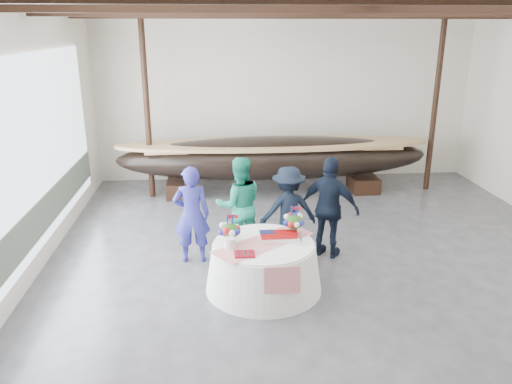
{
  "coord_description": "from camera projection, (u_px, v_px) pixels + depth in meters",
  "views": [
    {
      "loc": [
        -1.96,
        -7.3,
        4.01
      ],
      "look_at": [
        -1.22,
        1.2,
        1.17
      ],
      "focal_mm": 35.0,
      "sensor_mm": 36.0,
      "label": 1
    }
  ],
  "objects": [
    {
      "name": "longboat_display",
      "position": [
        274.0,
        158.0,
        12.33
      ],
      "size": [
        7.7,
        1.54,
        1.44
      ],
      "color": "black",
      "rests_on": "ground"
    },
    {
      "name": "guest_woman_blue",
      "position": [
        192.0,
        215.0,
        8.71
      ],
      "size": [
        0.65,
        0.44,
        1.76
      ],
      "primitive_type": "imported",
      "rotation": [
        0.0,
        0.0,
        3.17
      ],
      "color": "navy",
      "rests_on": "ground"
    },
    {
      "name": "pavilion_structure",
      "position": [
        336.0,
        27.0,
        7.82
      ],
      "size": [
        9.8,
        11.76,
        4.5
      ],
      "color": "black",
      "rests_on": "ground"
    },
    {
      "name": "open_bay",
      "position": [
        34.0,
        164.0,
        8.3
      ],
      "size": [
        0.03,
        7.0,
        3.2
      ],
      "color": "silver",
      "rests_on": "ground"
    },
    {
      "name": "guest_man_left",
      "position": [
        288.0,
        211.0,
        9.06
      ],
      "size": [
        1.13,
        0.74,
        1.65
      ],
      "primitive_type": "imported",
      "rotation": [
        0.0,
        0.0,
        3.26
      ],
      "color": "black",
      "rests_on": "ground"
    },
    {
      "name": "tabletop_items",
      "position": [
        262.0,
        230.0,
        7.88
      ],
      "size": [
        1.71,
        1.45,
        0.4
      ],
      "color": "red",
      "rests_on": "banquet_table"
    },
    {
      "name": "floor",
      "position": [
        335.0,
        279.0,
        8.34
      ],
      "size": [
        10.0,
        12.0,
        0.01
      ],
      "primitive_type": "cube",
      "color": "#3D3D42",
      "rests_on": "ground"
    },
    {
      "name": "banquet_table",
      "position": [
        264.0,
        266.0,
        7.92
      ],
      "size": [
        1.86,
        1.86,
        0.8
      ],
      "color": "white",
      "rests_on": "ground"
    },
    {
      "name": "guest_woman_teal",
      "position": [
        239.0,
        205.0,
        9.11
      ],
      "size": [
        0.95,
        0.77,
        1.81
      ],
      "primitive_type": "imported",
      "rotation": [
        0.0,
        0.0,
        3.25
      ],
      "color": "#1C916F",
      "rests_on": "ground"
    },
    {
      "name": "wall_left",
      "position": [
        3.0,
        154.0,
        7.21
      ],
      "size": [
        0.02,
        12.0,
        4.5
      ],
      "primitive_type": "cube",
      "color": "silver",
      "rests_on": "ground"
    },
    {
      "name": "wall_back",
      "position": [
        286.0,
        96.0,
        13.29
      ],
      "size": [
        10.0,
        0.02,
        4.5
      ],
      "primitive_type": "cube",
      "color": "silver",
      "rests_on": "ground"
    },
    {
      "name": "guest_man_right",
      "position": [
        330.0,
        208.0,
        8.9
      ],
      "size": [
        1.16,
        0.98,
        1.86
      ],
      "primitive_type": "imported",
      "rotation": [
        0.0,
        0.0,
        2.56
      ],
      "color": "black",
      "rests_on": "ground"
    }
  ]
}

